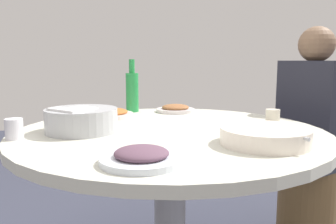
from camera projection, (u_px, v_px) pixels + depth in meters
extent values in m
cylinder|color=#99999E|center=(170.00, 216.00, 1.46)|extent=(0.13, 0.13, 0.67)
cylinder|color=beige|center=(170.00, 134.00, 1.40)|extent=(1.25, 1.25, 0.04)
cylinder|color=#B2B5BA|center=(82.00, 120.00, 1.36)|extent=(0.28, 0.28, 0.09)
ellipsoid|color=white|center=(82.00, 119.00, 1.36)|extent=(0.23, 0.23, 0.10)
cube|color=white|center=(65.00, 110.00, 1.29)|extent=(0.15, 0.14, 0.01)
cylinder|color=white|center=(265.00, 136.00, 1.16)|extent=(0.30, 0.30, 0.06)
cylinder|color=black|center=(265.00, 137.00, 1.16)|extent=(0.26, 0.26, 0.04)
cylinder|color=silver|center=(265.00, 130.00, 1.15)|extent=(0.31, 0.13, 0.01)
cylinder|color=silver|center=(142.00, 160.00, 0.95)|extent=(0.23, 0.23, 0.02)
ellipsoid|color=#5D3F51|center=(142.00, 153.00, 0.95)|extent=(0.15, 0.15, 0.04)
cylinder|color=silver|center=(109.00, 115.00, 1.70)|extent=(0.25, 0.25, 0.02)
ellipsoid|color=#AF6129|center=(108.00, 112.00, 1.70)|extent=(0.19, 0.19, 0.03)
cylinder|color=silver|center=(175.00, 110.00, 1.88)|extent=(0.21, 0.21, 0.02)
ellipsoid|color=#945D36|center=(175.00, 107.00, 1.88)|extent=(0.15, 0.15, 0.03)
cylinder|color=green|center=(132.00, 92.00, 1.88)|extent=(0.07, 0.07, 0.21)
cylinder|color=green|center=(132.00, 66.00, 1.86)|extent=(0.03, 0.03, 0.07)
cylinder|color=beige|center=(273.00, 115.00, 1.59)|extent=(0.06, 0.06, 0.06)
cylinder|color=white|center=(14.00, 129.00, 1.23)|extent=(0.06, 0.06, 0.07)
cylinder|color=brown|center=(307.00, 202.00, 1.96)|extent=(0.32, 0.32, 0.44)
cube|color=#2D333D|center=(310.00, 155.00, 1.92)|extent=(0.41, 0.43, 0.12)
cube|color=#262732|center=(313.00, 103.00, 1.88)|extent=(0.39, 0.30, 0.46)
sphere|color=brown|center=(317.00, 44.00, 1.83)|extent=(0.19, 0.19, 0.19)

